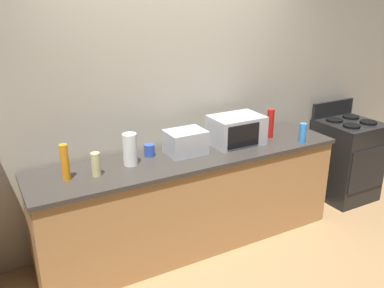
% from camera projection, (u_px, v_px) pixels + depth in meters
% --- Properties ---
extents(ground_plane, '(8.00, 8.00, 0.00)m').
position_uv_depth(ground_plane, '(214.00, 265.00, 3.60)').
color(ground_plane, '#A87F51').
extents(back_wall, '(6.40, 0.10, 2.70)m').
position_uv_depth(back_wall, '(171.00, 95.00, 3.80)').
color(back_wall, '#B2A893').
rests_on(back_wall, ground_plane).
extents(counter_run, '(2.84, 0.64, 0.90)m').
position_uv_depth(counter_run, '(192.00, 200.00, 3.77)').
color(counter_run, '#B27F4C').
rests_on(counter_run, ground_plane).
extents(stove_range, '(0.60, 0.61, 1.08)m').
position_uv_depth(stove_range, '(346.00, 159.00, 4.67)').
color(stove_range, black).
rests_on(stove_range, ground_plane).
extents(microwave, '(0.48, 0.35, 0.27)m').
position_uv_depth(microwave, '(236.00, 130.00, 3.84)').
color(microwave, '#B7BABF').
rests_on(microwave, counter_run).
extents(toaster_oven, '(0.34, 0.26, 0.21)m').
position_uv_depth(toaster_oven, '(186.00, 142.00, 3.62)').
color(toaster_oven, '#B7BABF').
rests_on(toaster_oven, counter_run).
extents(paper_towel_roll, '(0.12, 0.12, 0.27)m').
position_uv_depth(paper_towel_roll, '(130.00, 149.00, 3.36)').
color(paper_towel_roll, white).
rests_on(paper_towel_roll, counter_run).
extents(bottle_vinegar, '(0.07, 0.07, 0.19)m').
position_uv_depth(bottle_vinegar, '(96.00, 164.00, 3.17)').
color(bottle_vinegar, beige).
rests_on(bottle_vinegar, counter_run).
extents(bottle_dish_soap, '(0.06, 0.06, 0.29)m').
position_uv_depth(bottle_dish_soap, '(65.00, 162.00, 3.08)').
color(bottle_dish_soap, orange).
rests_on(bottle_dish_soap, counter_run).
extents(bottle_hot_sauce, '(0.07, 0.07, 0.28)m').
position_uv_depth(bottle_hot_sauce, '(270.00, 123.00, 4.01)').
color(bottle_hot_sauce, red).
rests_on(bottle_hot_sauce, counter_run).
extents(bottle_spray_cleaner, '(0.07, 0.07, 0.18)m').
position_uv_depth(bottle_spray_cleaner, '(303.00, 133.00, 3.90)').
color(bottle_spray_cleaner, '#338CE5').
rests_on(bottle_spray_cleaner, counter_run).
extents(mug_blue, '(0.09, 0.09, 0.11)m').
position_uv_depth(mug_blue, '(149.00, 150.00, 3.57)').
color(mug_blue, '#2D4CB2').
rests_on(mug_blue, counter_run).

